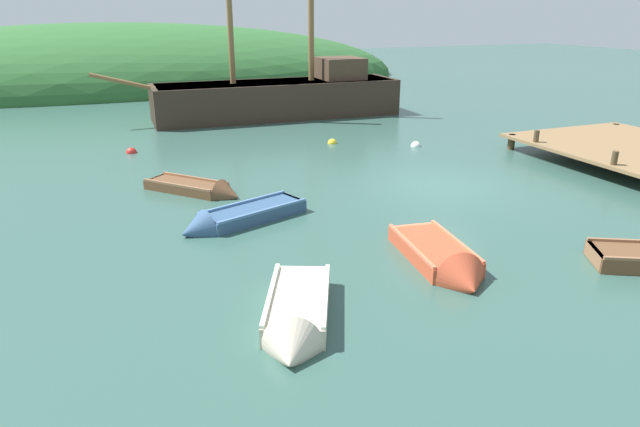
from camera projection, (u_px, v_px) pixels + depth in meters
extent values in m
plane|color=#33564C|center=(440.00, 186.00, 18.36)|extent=(120.00, 120.00, 0.00)
cube|color=olive|center=(632.00, 147.00, 21.14)|extent=(6.39, 7.18, 0.12)
cylinder|color=#4F3D27|center=(511.00, 149.00, 23.14)|extent=(0.28, 0.28, 1.21)
cylinder|color=#4F3D27|center=(614.00, 138.00, 25.16)|extent=(0.28, 0.28, 1.21)
cylinder|color=#4F3D27|center=(615.00, 158.00, 18.44)|extent=(0.20, 0.20, 0.45)
cylinder|color=#4F3D27|center=(536.00, 136.00, 21.56)|extent=(0.20, 0.20, 0.45)
ellipsoid|color=#2D602D|center=(112.00, 84.00, 42.68)|extent=(46.38, 18.94, 8.86)
cube|color=#38281E|center=(277.00, 107.00, 29.76)|extent=(12.78, 3.64, 2.64)
cube|color=#997A51|center=(277.00, 83.00, 29.33)|extent=(12.27, 3.37, 0.10)
cylinder|color=olive|center=(123.00, 82.00, 26.75)|extent=(2.95, 0.30, 0.97)
cylinder|color=olive|center=(311.00, 2.00, 28.61)|extent=(0.30, 0.30, 7.69)
cube|color=#4C3828|center=(340.00, 68.00, 30.28)|extent=(2.27, 2.33, 1.10)
cube|color=#8E6242|center=(595.00, 256.00, 12.75)|extent=(0.59, 0.96, 0.32)
cube|color=#8E6242|center=(634.00, 254.00, 12.63)|extent=(0.66, 1.01, 0.05)
cube|color=brown|center=(186.00, 188.00, 17.86)|extent=(2.46, 2.63, 0.40)
cone|color=brown|center=(229.00, 196.00, 17.16)|extent=(1.14, 1.11, 0.93)
cube|color=#8E6242|center=(155.00, 181.00, 18.38)|extent=(0.74, 0.67, 0.28)
cube|color=#8E6242|center=(198.00, 186.00, 17.62)|extent=(0.80, 0.73, 0.05)
cube|color=#8E6242|center=(175.00, 182.00, 18.01)|extent=(0.80, 0.73, 0.05)
cube|color=#8E6242|center=(176.00, 185.00, 17.41)|extent=(1.75, 2.00, 0.07)
cube|color=#8E6242|center=(195.00, 178.00, 18.16)|extent=(1.75, 2.00, 0.07)
cube|color=#335175|center=(253.00, 215.00, 15.51)|extent=(3.11, 1.95, 0.44)
cone|color=#335175|center=(194.00, 231.00, 14.37)|extent=(1.01, 1.17, 0.99)
cube|color=#4F75A1|center=(294.00, 202.00, 16.37)|extent=(0.42, 0.93, 0.31)
cube|color=#4F75A1|center=(237.00, 214.00, 15.14)|extent=(0.49, 0.96, 0.05)
cube|color=#4F75A1|center=(268.00, 206.00, 15.77)|extent=(0.49, 0.96, 0.05)
cube|color=#4F75A1|center=(243.00, 202.00, 15.76)|extent=(2.74, 1.02, 0.07)
cube|color=#4F75A1|center=(264.00, 211.00, 15.09)|extent=(2.74, 1.02, 0.07)
cube|color=#C64C2D|center=(433.00, 253.00, 13.08)|extent=(1.56, 2.74, 0.46)
cone|color=#C64C2D|center=(467.00, 285.00, 11.59)|extent=(1.23, 0.81, 1.15)
cube|color=#FF6E48|center=(412.00, 231.00, 14.19)|extent=(1.09, 0.27, 0.32)
cube|color=#FF6E48|center=(442.00, 254.00, 12.60)|extent=(1.13, 0.33, 0.05)
cube|color=#FF6E48|center=(425.00, 239.00, 13.43)|extent=(1.13, 0.33, 0.05)
cube|color=#FF6E48|center=(411.00, 245.00, 12.86)|extent=(0.43, 2.54, 0.07)
cube|color=#FF6E48|center=(456.00, 240.00, 13.12)|extent=(0.43, 2.54, 0.07)
cube|color=beige|center=(298.00, 307.00, 10.69)|extent=(2.05, 2.73, 0.50)
cone|color=beige|center=(291.00, 355.00, 9.22)|extent=(1.23, 1.02, 1.06)
cube|color=white|center=(303.00, 275.00, 11.79)|extent=(0.96, 0.53, 0.35)
cube|color=white|center=(296.00, 310.00, 10.21)|extent=(1.01, 0.59, 0.05)
cube|color=white|center=(300.00, 287.00, 11.03)|extent=(1.01, 0.59, 0.05)
cube|color=white|center=(271.00, 293.00, 10.61)|extent=(1.09, 2.26, 0.07)
cube|color=white|center=(326.00, 294.00, 10.57)|extent=(1.09, 2.26, 0.07)
sphere|color=white|center=(416.00, 146.00, 23.63)|extent=(0.42, 0.42, 0.42)
sphere|color=red|center=(131.00, 153.00, 22.56)|extent=(0.42, 0.42, 0.42)
sphere|color=yellow|center=(332.00, 143.00, 24.15)|extent=(0.39, 0.39, 0.39)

